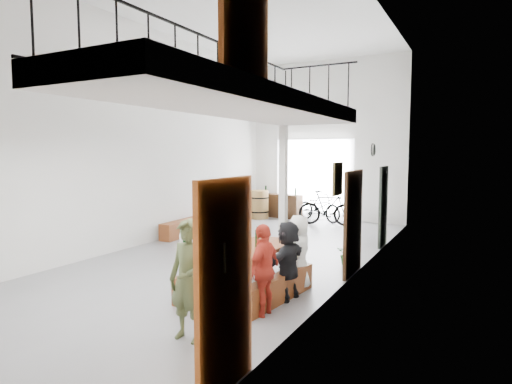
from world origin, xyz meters
The scene contains 24 objects.
floor centered at (0.00, 0.00, 0.00)m, with size 12.00×12.00×0.00m, color slate.
room_walls centered at (0.00, 0.00, 3.55)m, with size 12.00×12.00×12.00m.
gateway_portal centered at (-0.40, 5.94, 1.40)m, with size 2.80×0.08×2.80m, color white.
right_wall_decor centered at (2.70, -1.87, 1.74)m, with size 0.07×8.28×5.07m.
balcony centered at (1.98, -3.13, 2.96)m, with size 1.52×5.62×4.00m.
tasting_table centered at (1.55, -2.35, 0.71)m, with size 0.96×2.11×0.79m.
bench_inner centered at (0.93, -2.37, 0.22)m, with size 0.31×1.91×0.44m, color brown.
bench_wall centered at (2.10, -2.35, 0.21)m, with size 0.24×1.82×0.42m, color brown.
tableware centered at (1.56, -2.67, 0.93)m, with size 0.57×1.21×0.35m.
side_bench centered at (-2.50, 1.12, 0.23)m, with size 0.35×1.62×0.46m, color brown.
oak_barrel centered at (-2.12, 5.06, 0.50)m, with size 0.68×0.68×1.00m.
serving_counter centered at (-1.55, 5.65, 0.42)m, with size 1.60×0.44×0.84m, color #3E2312.
counter_bottles centered at (-1.55, 5.62, 0.98)m, with size 1.34×0.28×0.28m.
guest_left_a centered at (0.86, -3.03, 0.58)m, with size 0.56×0.37×1.16m, color silver.
guest_left_b centered at (0.82, -2.55, 0.55)m, with size 0.40×0.26×1.10m, color #217070.
guest_left_c centered at (0.79, -1.96, 0.57)m, with size 0.56×0.43×1.15m, color silver.
guest_left_d centered at (0.78, -1.37, 0.57)m, with size 0.74×0.43×1.15m, color #217070.
guest_right_a centered at (2.14, -2.97, 0.66)m, with size 0.78×0.32×1.33m, color red.
guest_right_b centered at (2.18, -2.21, 0.63)m, with size 1.17×0.37×1.26m, color black.
guest_right_c centered at (2.13, -1.63, 0.64)m, with size 0.62×0.41×1.28m, color silver.
host_standing centered at (1.68, -4.14, 0.76)m, with size 0.55×0.36×1.52m, color #4D5932.
potted_plant centered at (2.45, 0.29, 0.24)m, with size 0.42×0.37×0.47m, color #1A4E1D.
bicycle_near centered at (-0.03, 5.49, 0.49)m, with size 0.65×1.87×0.98m, color black.
bicycle_far centered at (0.47, 4.81, 0.56)m, with size 0.52×1.85×1.11m, color black.
Camera 1 is at (4.84, -8.31, 2.33)m, focal length 30.00 mm.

